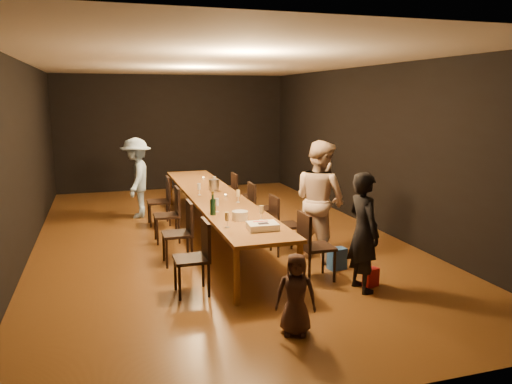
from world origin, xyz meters
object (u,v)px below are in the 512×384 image
object	(u,v)px
chair_right_2	(262,208)
ice_bucket	(214,185)
chair_left_2	(167,215)
chair_left_3	(159,201)
child	(296,294)
table	(215,198)
chair_right_0	(317,246)
chair_left_0	(191,258)
woman_birthday	(363,232)
champagne_bottle	(213,203)
chair_right_3	(244,196)
birthday_cake	(263,226)
plate_stack	(240,216)
chair_left_1	(177,233)
man_blue	(137,178)
woman_tan	(320,200)
chair_right_1	(285,224)

from	to	relation	value
chair_right_2	ice_bucket	size ratio (longest dim) A/B	4.57
chair_left_2	chair_left_3	xyz separation A→B (m)	(0.00, 1.20, 0.00)
child	table	bearing A→B (deg)	113.30
chair_right_0	chair_left_3	bearing A→B (deg)	-154.72
chair_left_0	chair_right_2	bearing A→B (deg)	-35.31
woman_birthday	champagne_bottle	distance (m)	2.21
chair_left_3	ice_bucket	xyz separation A→B (m)	(0.93, -0.72, 0.39)
chair_left_3	champagne_bottle	bearing A→B (deg)	-169.04
table	chair_right_3	xyz separation A→B (m)	(0.85, 1.20, -0.24)
chair_right_0	table	bearing A→B (deg)	-160.50
chair_left_0	birthday_cake	world-z (taller)	chair_left_0
chair_left_2	child	world-z (taller)	chair_left_2
plate_stack	chair_left_2	bearing A→B (deg)	113.76
plate_stack	chair_left_1	bearing A→B (deg)	142.73
plate_stack	champagne_bottle	bearing A→B (deg)	125.42
child	plate_stack	bearing A→B (deg)	114.78
chair_left_2	champagne_bottle	world-z (taller)	champagne_bottle
chair_left_1	man_blue	distance (m)	3.19
table	chair_left_0	world-z (taller)	chair_left_0
table	chair_left_2	size ratio (longest dim) A/B	6.45
table	child	world-z (taller)	child
chair_left_3	woman_tan	xyz separation A→B (m)	(2.12, -2.75, 0.44)
chair_left_1	chair_right_0	bearing A→B (deg)	-125.22
chair_left_0	woman_birthday	world-z (taller)	woman_birthday
chair_right_3	chair_left_0	distance (m)	3.98
chair_left_2	plate_stack	bearing A→B (deg)	-156.24
chair_right_0	chair_right_3	size ratio (longest dim) A/B	1.00
table	child	size ratio (longest dim) A/B	6.93
chair_right_0	chair_right_3	xyz separation A→B (m)	(0.00, 3.60, 0.00)
chair_right_1	man_blue	distance (m)	3.78
child	plate_stack	xyz separation A→B (m)	(-0.05, 1.99, 0.38)
chair_right_3	woman_birthday	bearing A→B (deg)	5.53
man_blue	child	distance (m)	5.88
chair_right_2	table	bearing A→B (deg)	-90.00
man_blue	plate_stack	world-z (taller)	man_blue
table	chair_right_0	world-z (taller)	chair_right_0
chair_right_3	champagne_bottle	size ratio (longest dim) A/B	2.66
chair_left_1	birthday_cake	distance (m)	1.54
chair_left_0	chair_left_3	distance (m)	3.60
chair_left_0	woman_birthday	distance (m)	2.18
chair_left_1	child	size ratio (longest dim) A/B	1.07
chair_right_0	birthday_cake	distance (m)	0.83
chair_right_1	man_blue	xyz separation A→B (m)	(-2.04, 3.16, 0.35)
chair_left_1	child	bearing A→B (deg)	-162.04
table	chair_left_1	world-z (taller)	chair_left_1
chair_right_1	birthday_cake	world-z (taller)	chair_right_1
chair_right_0	woman_tan	size ratio (longest dim) A/B	0.52
chair_left_2	champagne_bottle	xyz separation A→B (m)	(0.50, -1.39, 0.46)
child	chair_right_3	bearing A→B (deg)	103.68
woman_birthday	birthday_cake	world-z (taller)	woman_birthday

